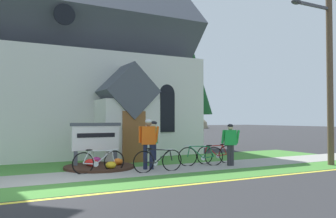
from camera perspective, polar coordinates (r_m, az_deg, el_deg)
ground at (r=13.70m, az=-22.00°, el=-8.99°), size 140.00×140.00×0.00m
sidewalk_slab at (r=11.39m, az=-13.09°, el=-10.56°), size 32.00×2.03×0.01m
grass_verge at (r=9.65m, az=-10.27°, el=-12.21°), size 32.00×1.65×0.01m
church_lawn at (r=13.78m, az=-15.71°, el=-8.98°), size 24.00×2.92×0.01m
curb_paint_stripe at (r=8.74m, az=-8.31°, el=-13.34°), size 28.00×0.16×0.01m
church_building at (r=19.45m, az=-20.71°, el=7.52°), size 14.46×11.03×13.81m
church_sign at (r=13.20m, az=-11.75°, el=-4.69°), size 1.90×0.16×1.64m
flower_bed at (r=12.85m, az=-11.14°, el=-9.19°), size 2.50×2.50×0.34m
bicycle_white at (r=13.34m, az=5.44°, el=-7.66°), size 1.67×0.59×0.80m
bicycle_blue at (r=11.78m, az=-1.68°, el=-8.44°), size 1.80×0.09×0.84m
bicycle_yellow at (r=11.79m, az=-11.31°, el=-8.45°), size 1.79×0.13×0.81m
bicycle_orange at (r=14.12m, az=7.89°, el=-7.34°), size 1.75×0.11×0.79m
cyclist_in_blue_jersey at (r=13.20m, az=-2.39°, el=-5.02°), size 0.56×0.50×1.70m
cyclist_in_orange_jersey at (r=13.44m, az=10.22°, el=-5.29°), size 0.54×0.51×1.59m
cyclist_in_red_jersey at (r=12.28m, az=-3.23°, el=-5.02°), size 0.63×0.44×1.78m
utility_pole at (r=15.08m, az=24.76°, el=9.71°), size 3.12×0.28×8.50m
roadside_conifer at (r=21.14m, az=2.29°, el=7.53°), size 3.64×3.64×8.25m
distant_hill at (r=66.92m, az=-24.82°, el=-3.01°), size 77.78×48.44×16.43m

